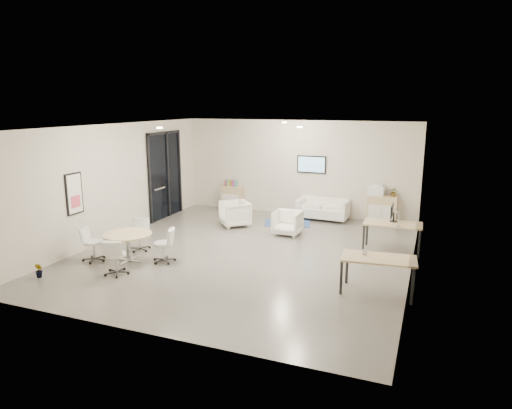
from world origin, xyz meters
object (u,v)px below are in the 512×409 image
object	(u,v)px
sideboard_left	(232,198)
desk_rear	(393,226)
sideboard_right	(382,210)
armchair_left	(235,212)
armchair_right	(287,222)
loveseat	(323,210)
round_table	(128,237)
desk_front	(379,261)

from	to	relation	value
sideboard_left	desk_rear	world-z (taller)	sideboard_left
sideboard_right	armchair_left	world-z (taller)	sideboard_right
sideboard_left	armchair_right	xyz separation A→B (m)	(2.81, -2.33, -0.04)
armchair_left	desk_rear	world-z (taller)	armchair_left
loveseat	armchair_left	distance (m)	2.99
desk_rear	round_table	bearing A→B (deg)	-153.35
loveseat	armchair_right	world-z (taller)	armchair_right
sideboard_left	desk_front	bearing A→B (deg)	-44.57
armchair_left	round_table	distance (m)	4.06
loveseat	round_table	world-z (taller)	loveseat
loveseat	desk_front	size ratio (longest dim) A/B	1.09
sideboard_left	armchair_right	size ratio (longest dim) A/B	1.10
loveseat	desk_rear	bearing A→B (deg)	-44.61
sideboard_left	round_table	bearing A→B (deg)	-90.69
loveseat	armchair_left	world-z (taller)	armchair_left
desk_front	round_table	xyz separation A→B (m)	(-5.83, -0.24, -0.07)
armchair_right	desk_front	world-z (taller)	armchair_right
desk_rear	round_table	world-z (taller)	desk_rear
sideboard_right	desk_front	xyz separation A→B (m)	(0.54, -5.66, 0.23)
armchair_left	armchair_right	size ratio (longest dim) A/B	1.11
sideboard_left	round_table	xyz separation A→B (m)	(-0.07, -5.92, 0.19)
sideboard_right	loveseat	size ratio (longest dim) A/B	0.55
armchair_left	round_table	size ratio (longest dim) A/B	0.75
armchair_left	round_table	world-z (taller)	armchair_left
armchair_left	armchair_right	world-z (taller)	armchair_left
sideboard_left	sideboard_right	size ratio (longest dim) A/B	0.94
sideboard_left	sideboard_right	distance (m)	5.22
loveseat	armchair_right	xyz separation A→B (m)	(-0.56, -2.14, 0.06)
sideboard_right	round_table	size ratio (longest dim) A/B	0.79
desk_rear	loveseat	bearing A→B (deg)	131.27
loveseat	round_table	size ratio (longest dim) A/B	1.44
armchair_right	loveseat	bearing A→B (deg)	76.43
armchair_left	round_table	xyz separation A→B (m)	(-1.06, -3.92, 0.18)
sideboard_right	armchair_left	distance (m)	4.67
armchair_left	desk_front	bearing A→B (deg)	11.38
loveseat	round_table	xyz separation A→B (m)	(-3.44, -5.73, 0.28)
sideboard_left	sideboard_right	bearing A→B (deg)	-0.23
sideboard_right	armchair_left	bearing A→B (deg)	-154.93
desk_rear	sideboard_left	bearing A→B (deg)	152.72
armchair_right	round_table	size ratio (longest dim) A/B	0.68
loveseat	desk_front	xyz separation A→B (m)	(2.40, -5.49, 0.35)
loveseat	armchair_left	bearing A→B (deg)	-139.99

